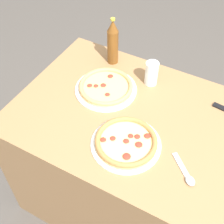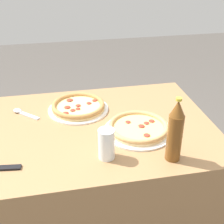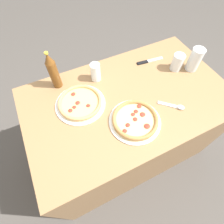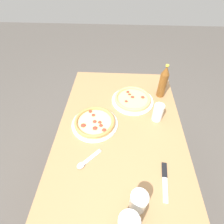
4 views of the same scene
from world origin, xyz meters
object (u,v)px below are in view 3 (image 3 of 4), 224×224
object	(u,v)px
glass_red_wine	(195,60)
spoon	(176,106)
beer_bottle	(53,71)
pizza_margherita	(80,103)
pizza_salami	(135,120)
glass_cola	(96,72)
glass_lemonade	(177,63)
knife	(149,61)

from	to	relation	value
glass_red_wine	spoon	xyz separation A→B (m)	(0.29, 0.22, -0.07)
beer_bottle	pizza_margherita	bearing A→B (deg)	110.10
pizza_salami	spoon	bearing A→B (deg)	176.07
pizza_salami	glass_cola	bearing A→B (deg)	-80.46
glass_cola	glass_red_wine	bearing A→B (deg)	162.66
glass_red_wine	glass_lemonade	size ratio (longest dim) A/B	1.39
knife	beer_bottle	bearing A→B (deg)	-5.66
pizza_salami	beer_bottle	xyz separation A→B (m)	(0.31, -0.45, 0.10)
glass_red_wine	glass_lemonade	distance (m)	0.11
glass_lemonade	knife	world-z (taller)	glass_lemonade
glass_lemonade	beer_bottle	size ratio (longest dim) A/B	0.44
glass_lemonade	beer_bottle	distance (m)	0.80
pizza_margherita	glass_lemonade	xyz separation A→B (m)	(-0.70, -0.00, 0.03)
pizza_margherita	glass_red_wine	size ratio (longest dim) A/B	1.89
glass_cola	spoon	world-z (taller)	glass_cola
beer_bottle	glass_red_wine	bearing A→B (deg)	163.86
pizza_margherita	knife	size ratio (longest dim) A/B	1.48
pizza_salami	glass_cola	world-z (taller)	glass_cola
beer_bottle	glass_cola	bearing A→B (deg)	166.99
glass_cola	beer_bottle	size ratio (longest dim) A/B	0.48
knife	pizza_margherita	bearing A→B (deg)	14.04
pizza_margherita	glass_lemonade	world-z (taller)	glass_lemonade
glass_lemonade	knife	size ratio (longest dim) A/B	0.56
pizza_salami	pizza_margherita	size ratio (longest dim) A/B	0.98
glass_cola	knife	size ratio (longest dim) A/B	0.61
glass_red_wine	beer_bottle	xyz separation A→B (m)	(0.87, -0.25, 0.05)
glass_lemonade	spoon	bearing A→B (deg)	53.67
pizza_margherita	spoon	distance (m)	0.57
glass_red_wine	knife	distance (m)	0.30
pizza_margherita	spoon	bearing A→B (deg)	152.36
glass_red_wine	beer_bottle	size ratio (longest dim) A/B	0.62
glass_red_wine	glass_cola	distance (m)	0.66
glass_red_wine	glass_lemonade	xyz separation A→B (m)	(0.10, -0.05, -0.02)
pizza_salami	spoon	size ratio (longest dim) A/B	2.18
knife	glass_red_wine	bearing A→B (deg)	139.78
pizza_margherita	glass_cola	size ratio (longest dim) A/B	2.45
pizza_margherita	knife	bearing A→B (deg)	-165.96
glass_lemonade	glass_cola	world-z (taller)	glass_cola
pizza_margherita	glass_lemonade	bearing A→B (deg)	-179.84
knife	spoon	bearing A→B (deg)	80.21
glass_cola	spoon	size ratio (longest dim) A/B	0.91
pizza_margherita	spoon	size ratio (longest dim) A/B	2.23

